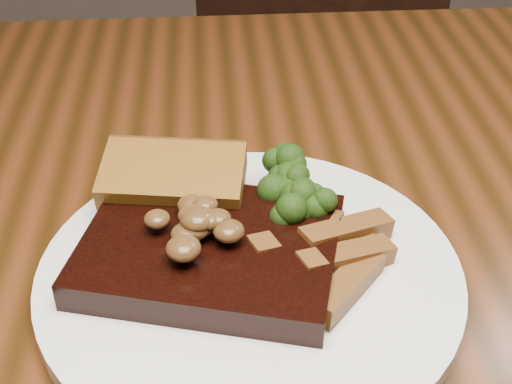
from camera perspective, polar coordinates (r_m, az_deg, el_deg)
dining_table at (r=0.64m, az=0.34°, el=-9.29°), size 1.60×0.90×0.75m
chair_far at (r=1.34m, az=4.97°, el=5.65°), size 0.46×0.46×0.81m
plate at (r=0.53m, az=-0.50°, el=-6.86°), size 0.34×0.34×0.01m
steak at (r=0.52m, az=-3.67°, el=-4.76°), size 0.21×0.18×0.03m
steak_bone at (r=0.48m, az=-3.48°, el=-10.09°), size 0.13×0.05×0.02m
mushroom_pile at (r=0.51m, az=-4.79°, el=-2.29°), size 0.07×0.07×0.03m
garlic_bread at (r=0.58m, az=-6.52°, el=-0.47°), size 0.12×0.08×0.02m
potato_wedges at (r=0.53m, az=6.95°, el=-4.64°), size 0.10×0.10×0.02m
broccoli_cluster at (r=0.56m, az=2.71°, el=-0.26°), size 0.07×0.07×0.04m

